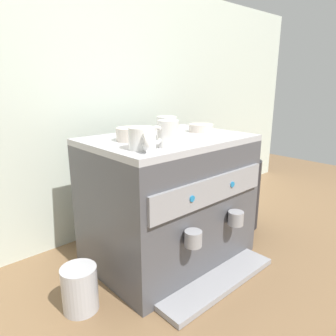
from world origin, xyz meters
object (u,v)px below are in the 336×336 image
(ceramic_cup_2, at_px, (166,128))
(ceramic_bowl_0, at_px, (132,134))
(ceramic_cup_1, at_px, (167,134))
(ceramic_bowl_1, at_px, (201,128))
(espresso_machine, at_px, (169,200))
(ceramic_cup_0, at_px, (142,139))
(coffee_grinder, at_px, (242,185))
(milk_pitcher, at_px, (80,289))

(ceramic_cup_2, height_order, ceramic_bowl_0, ceramic_cup_2)
(ceramic_cup_1, relative_size, ceramic_bowl_1, 1.08)
(ceramic_cup_2, bearing_deg, ceramic_cup_1, -131.55)
(espresso_machine, bearing_deg, ceramic_cup_0, -151.81)
(ceramic_cup_1, height_order, ceramic_bowl_0, ceramic_cup_1)
(ceramic_cup_0, bearing_deg, ceramic_cup_1, -15.87)
(espresso_machine, distance_m, coffee_grinder, 0.45)
(espresso_machine, xyz_separation_m, ceramic_bowl_0, (-0.14, 0.03, 0.27))
(ceramic_bowl_0, bearing_deg, espresso_machine, -12.09)
(espresso_machine, relative_size, ceramic_cup_1, 5.52)
(coffee_grinder, xyz_separation_m, milk_pitcher, (-0.86, -0.02, -0.14))
(ceramic_cup_0, height_order, ceramic_cup_2, ceramic_cup_2)
(ceramic_bowl_0, distance_m, milk_pitcher, 0.52)
(espresso_machine, distance_m, ceramic_bowl_1, 0.32)
(ceramic_bowl_0, height_order, ceramic_bowl_1, ceramic_bowl_0)
(espresso_machine, relative_size, ceramic_bowl_0, 5.57)
(milk_pitcher, bearing_deg, ceramic_cup_2, 2.85)
(ceramic_cup_2, distance_m, ceramic_bowl_1, 0.22)
(ceramic_cup_1, distance_m, milk_pitcher, 0.55)
(ceramic_cup_2, bearing_deg, ceramic_cup_0, -153.50)
(ceramic_cup_2, distance_m, coffee_grinder, 0.58)
(ceramic_bowl_1, xyz_separation_m, milk_pitcher, (-0.59, -0.05, -0.43))
(ceramic_cup_2, relative_size, ceramic_bowl_0, 0.95)
(ceramic_cup_0, xyz_separation_m, ceramic_cup_1, (0.08, -0.02, 0.01))
(ceramic_bowl_1, bearing_deg, ceramic_cup_0, -163.17)
(ceramic_cup_0, distance_m, ceramic_bowl_1, 0.41)
(ceramic_cup_0, distance_m, milk_pitcher, 0.50)
(ceramic_bowl_1, relative_size, coffee_grinder, 0.23)
(ceramic_cup_1, xyz_separation_m, ceramic_cup_2, (0.10, 0.11, -0.00))
(espresso_machine, height_order, ceramic_bowl_0, ceramic_bowl_0)
(coffee_grinder, bearing_deg, ceramic_cup_0, -172.70)
(milk_pitcher, bearing_deg, ceramic_cup_0, -18.60)
(espresso_machine, xyz_separation_m, ceramic_bowl_1, (0.18, 0.01, 0.26))
(ceramic_cup_0, xyz_separation_m, ceramic_bowl_0, (0.06, 0.14, -0.01))
(espresso_machine, relative_size, ceramic_cup_0, 5.21)
(ceramic_cup_1, relative_size, ceramic_bowl_0, 1.01)
(ceramic_bowl_0, xyz_separation_m, milk_pitcher, (-0.27, -0.07, -0.44))
(ceramic_cup_2, xyz_separation_m, coffee_grinder, (0.48, -0.00, -0.32))
(ceramic_cup_0, height_order, milk_pitcher, ceramic_cup_0)
(ceramic_cup_0, xyz_separation_m, ceramic_bowl_1, (0.39, 0.12, -0.02))
(ceramic_cup_0, bearing_deg, ceramic_bowl_1, 16.83)
(coffee_grinder, bearing_deg, ceramic_bowl_1, 173.00)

